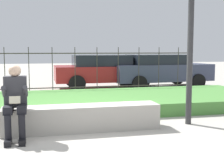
{
  "coord_description": "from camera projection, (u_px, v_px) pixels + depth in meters",
  "views": [
    {
      "loc": [
        -0.82,
        -5.82,
        1.54
      ],
      "look_at": [
        1.08,
        2.12,
        0.64
      ],
      "focal_mm": 50.0,
      "sensor_mm": 36.0,
      "label": 1
    }
  ],
  "objects": [
    {
      "name": "ground_plane",
      "position": [
        83.0,
        130.0,
        5.99
      ],
      "size": [
        60.0,
        60.0,
        0.0
      ],
      "primitive_type": "plane",
      "color": "#A8A399"
    },
    {
      "name": "stone_bench",
      "position": [
        83.0,
        119.0,
        5.96
      ],
      "size": [
        2.96,
        0.53,
        0.48
      ],
      "color": "#ADA89E",
      "rests_on": "ground_plane"
    },
    {
      "name": "person_seated_reader",
      "position": [
        15.0,
        99.0,
        5.34
      ],
      "size": [
        0.42,
        0.73,
        1.28
      ],
      "color": "black",
      "rests_on": "ground_plane"
    },
    {
      "name": "grass_berm",
      "position": [
        71.0,
        103.0,
        8.18
      ],
      "size": [
        10.67,
        3.17,
        0.31
      ],
      "color": "#4C893D",
      "rests_on": "ground_plane"
    },
    {
      "name": "iron_fence",
      "position": [
        64.0,
        71.0,
        10.0
      ],
      "size": [
        8.67,
        0.03,
        1.62
      ],
      "color": "#332D28",
      "rests_on": "ground_plane"
    },
    {
      "name": "car_parked_right",
      "position": [
        159.0,
        70.0,
        12.67
      ],
      "size": [
        4.17,
        2.05,
        1.34
      ],
      "rotation": [
        0.0,
        0.0,
        0.08
      ],
      "color": "#383D56",
      "rests_on": "ground_plane"
    },
    {
      "name": "car_parked_center",
      "position": [
        104.0,
        70.0,
        12.41
      ],
      "size": [
        3.97,
        1.97,
        1.33
      ],
      "rotation": [
        0.0,
        0.0,
        -0.01
      ],
      "color": "maroon",
      "rests_on": "ground_plane"
    },
    {
      "name": "street_lamp",
      "position": [
        191.0,
        11.0,
        6.25
      ],
      "size": [
        0.28,
        0.28,
        3.74
      ],
      "color": "#2D2D30",
      "rests_on": "ground_plane"
    }
  ]
}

